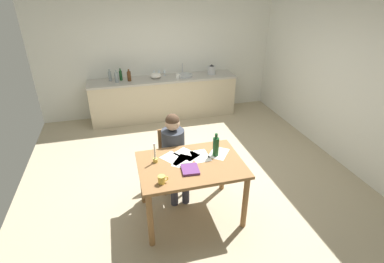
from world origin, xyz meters
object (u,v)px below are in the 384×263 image
at_px(book_magazine, 188,168).
at_px(wine_glass_back_left, 154,72).
at_px(coffee_mug, 162,180).
at_px(stovetop_kettle, 212,70).
at_px(mixing_bowl, 156,76).
at_px(bottle_oil, 110,76).
at_px(bottle_wine_red, 121,75).
at_px(wine_bottle_on_table, 216,146).
at_px(wine_glass_by_kettle, 159,71).
at_px(dining_table, 191,171).
at_px(sink_unit, 184,75).
at_px(teacup_on_counter, 178,76).
at_px(chair_at_table, 173,156).
at_px(person_seated, 174,150).
at_px(bottle_vinegar, 116,77).
at_px(book_cookery, 190,169).
at_px(bottle_sauce, 129,76).
at_px(wine_glass_near_sink, 164,71).
at_px(candlestick, 155,157).

xyz_separation_m(book_magazine, wine_glass_back_left, (0.12, 3.45, 0.21)).
distance_m(coffee_mug, stovetop_kettle, 3.89).
bearing_deg(mixing_bowl, bottle_oil, 176.29).
bearing_deg(bottle_wine_red, wine_bottle_on_table, -72.31).
bearing_deg(wine_glass_by_kettle, bottle_wine_red, -174.30).
distance_m(bottle_oil, mixing_bowl, 0.94).
distance_m(dining_table, sink_unit, 3.28).
distance_m(coffee_mug, teacup_on_counter, 3.46).
bearing_deg(chair_at_table, person_seated, -89.90).
bearing_deg(bottle_vinegar, book_cookery, -77.96).
height_order(book_cookery, bottle_sauce, bottle_sauce).
bearing_deg(wine_glass_near_sink, bottle_sauce, -166.78).
bearing_deg(mixing_bowl, bottle_sauce, -174.65).
distance_m(person_seated, wine_glass_back_left, 2.82).
bearing_deg(dining_table, coffee_mug, -144.23).
bearing_deg(wine_glass_back_left, wine_bottle_on_table, -84.77).
height_order(mixing_bowl, wine_glass_near_sink, wine_glass_near_sink).
distance_m(book_magazine, bottle_oil, 3.48).
bearing_deg(mixing_bowl, wine_glass_near_sink, 30.70).
distance_m(dining_table, wine_bottle_on_table, 0.44).
bearing_deg(sink_unit, wine_glass_by_kettle, 164.49).
relative_size(bottle_sauce, wine_glass_back_left, 1.59).
relative_size(person_seated, book_magazine, 5.84).
xyz_separation_m(coffee_mug, candlestick, (-0.01, 0.43, 0.03)).
xyz_separation_m(candlestick, sink_unit, (1.10, 3.05, 0.06)).
distance_m(person_seated, book_magazine, 0.67).
bearing_deg(stovetop_kettle, wine_bottle_on_table, -107.37).
xyz_separation_m(coffee_mug, sink_unit, (1.10, 3.49, 0.09)).
bearing_deg(book_cookery, teacup_on_counter, 84.43).
xyz_separation_m(wine_bottle_on_table, wine_glass_by_kettle, (-0.19, 3.24, 0.09)).
bearing_deg(bottle_sauce, book_magazine, -82.56).
bearing_deg(wine_bottle_on_table, wine_glass_near_sink, 91.18).
bearing_deg(teacup_on_counter, sink_unit, 41.10).
bearing_deg(teacup_on_counter, bottle_wine_red, 169.44).
distance_m(coffee_mug, wine_glass_near_sink, 3.70).
height_order(chair_at_table, candlestick, candlestick).
height_order(dining_table, wine_glass_by_kettle, wine_glass_by_kettle).
xyz_separation_m(coffee_mug, mixing_bowl, (0.47, 3.50, 0.12)).
bearing_deg(wine_bottle_on_table, dining_table, -163.63).
xyz_separation_m(bottle_wine_red, bottle_sauce, (0.16, -0.10, -0.00)).
height_order(book_cookery, wine_glass_by_kettle, wine_glass_by_kettle).
xyz_separation_m(book_magazine, teacup_on_counter, (0.58, 3.15, 0.15)).
bearing_deg(wine_glass_by_kettle, person_seated, -95.32).
xyz_separation_m(bottle_oil, wine_glass_near_sink, (1.16, 0.07, 0.01)).
distance_m(stovetop_kettle, wine_glass_back_left, 1.27).
distance_m(wine_glass_near_sink, teacup_on_counter, 0.38).
relative_size(chair_at_table, wine_glass_by_kettle, 5.73).
height_order(coffee_mug, bottle_vinegar, bottle_vinegar).
xyz_separation_m(chair_at_table, person_seated, (0.00, -0.15, 0.18)).
distance_m(sink_unit, bottle_wine_red, 1.35).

